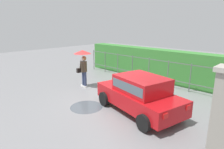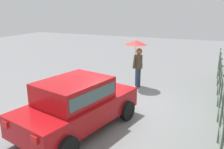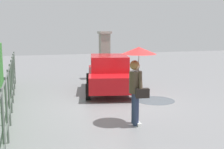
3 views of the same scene
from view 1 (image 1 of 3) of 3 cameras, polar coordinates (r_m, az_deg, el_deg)
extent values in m
plane|color=slate|center=(9.21, 0.15, -7.02)|extent=(40.00, 40.00, 0.00)
cube|color=#B71116|center=(7.76, 7.81, -6.82)|extent=(3.97, 2.41, 0.60)
cube|color=#B71116|center=(7.45, 8.72, -2.86)|extent=(2.17, 1.82, 0.60)
cube|color=#4C5B66|center=(7.45, 8.72, -2.71)|extent=(2.03, 1.81, 0.33)
cylinder|color=black|center=(8.34, -2.37, -7.19)|extent=(0.62, 0.31, 0.60)
cylinder|color=black|center=(9.25, 6.62, -5.02)|extent=(0.62, 0.31, 0.60)
cylinder|color=black|center=(6.52, 9.36, -13.96)|extent=(0.62, 0.31, 0.60)
cylinder|color=black|center=(7.66, 18.83, -10.07)|extent=(0.62, 0.31, 0.60)
cube|color=red|center=(6.14, 15.49, -11.70)|extent=(0.10, 0.21, 0.16)
cube|color=red|center=(6.95, 21.60, -9.05)|extent=(0.10, 0.21, 0.16)
cylinder|color=#2D3856|center=(10.77, -7.90, -1.50)|extent=(0.15, 0.15, 0.86)
cylinder|color=#2D3856|center=(10.93, -8.43, -1.27)|extent=(0.15, 0.15, 0.86)
cube|color=white|center=(10.85, -8.10, -3.53)|extent=(0.26, 0.10, 0.08)
cube|color=white|center=(11.02, -8.63, -3.27)|extent=(0.26, 0.10, 0.08)
cylinder|color=#473828|center=(10.68, -8.31, 2.33)|extent=(0.34, 0.34, 0.58)
sphere|color=#DBAD89|center=(10.59, -8.39, 4.60)|extent=(0.22, 0.22, 0.22)
sphere|color=olive|center=(10.61, -8.26, 4.73)|extent=(0.25, 0.25, 0.25)
cylinder|color=#473828|center=(10.44, -8.08, 2.23)|extent=(0.24, 0.12, 0.56)
cylinder|color=#473828|center=(10.82, -9.26, 2.61)|extent=(0.24, 0.12, 0.56)
cylinder|color=#B2B2B7|center=(10.49, -8.63, 4.03)|extent=(0.02, 0.02, 0.77)
cone|color=red|center=(10.42, -8.73, 6.62)|extent=(0.92, 0.92, 0.19)
cube|color=black|center=(10.89, -9.49, 1.24)|extent=(0.20, 0.36, 0.24)
cube|color=gray|center=(5.75, 29.95, -10.47)|extent=(0.48, 0.48, 2.30)
cylinder|color=#59605B|center=(14.92, -5.38, 4.36)|extent=(0.05, 0.05, 1.50)
cylinder|color=#59605B|center=(14.01, -2.05, 3.74)|extent=(0.05, 0.05, 1.50)
cylinder|color=#59605B|center=(13.16, 1.72, 3.03)|extent=(0.05, 0.05, 1.50)
cylinder|color=#59605B|center=(12.38, 5.98, 2.21)|extent=(0.05, 0.05, 1.50)
cylinder|color=#59605B|center=(11.67, 10.78, 1.27)|extent=(0.05, 0.05, 1.50)
cylinder|color=#59605B|center=(11.06, 16.15, 0.20)|extent=(0.05, 0.05, 1.50)
cylinder|color=#59605B|center=(10.57, 22.08, -0.97)|extent=(0.05, 0.05, 1.50)
cylinder|color=#59605B|center=(10.20, 28.52, -2.24)|extent=(0.05, 0.05, 1.50)
cube|color=#59605B|center=(11.54, 10.94, 4.51)|extent=(9.95, 0.03, 0.04)
cube|color=#59605B|center=(11.74, 10.71, -0.16)|extent=(9.95, 0.03, 0.04)
cube|color=#387F33|center=(12.45, 13.33, 2.91)|extent=(10.95, 0.90, 1.90)
cylinder|color=#4C545B|center=(8.36, -7.55, -9.46)|extent=(1.38, 1.38, 0.00)
camera|label=2|loc=(9.19, 51.01, 8.94)|focal=37.40mm
camera|label=3|loc=(17.83, -15.38, 11.34)|focal=46.74mm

